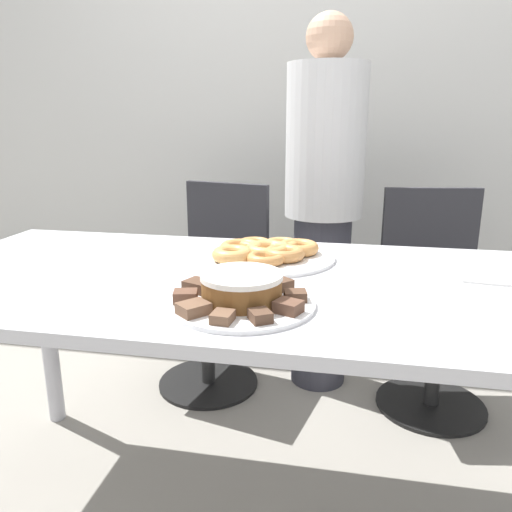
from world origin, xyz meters
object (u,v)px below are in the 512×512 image
Objects in this scene: person_standing at (324,202)px; frosted_cake at (241,287)px; office_chair_left at (213,293)px; plate_donuts at (267,257)px; plate_cake at (241,303)px; napkin at (489,278)px; office_chair_right at (435,307)px.

person_standing is 8.57× the size of frosted_cake.
office_chair_left is 2.22× the size of plate_donuts.
person_standing reaches higher than frosted_cake.
plate_cake is at bearing -96.09° from person_standing.
person_standing is 0.62m from office_chair_left.
frosted_cake is at bearing -96.09° from person_standing.
napkin is at bearing 27.32° from frosted_cake.
office_chair_right is at bearing 90.27° from napkin.
office_chair_left is 1.00× the size of office_chair_right.
napkin is (0.58, 0.30, -0.00)m from plate_cake.
office_chair_left reaches higher than frosted_cake.
person_standing reaches higher than office_chair_left.
frosted_cake is at bearing -89.00° from plate_donuts.
person_standing is at bearing 160.48° from office_chair_right.
office_chair_right is at bearing -9.89° from person_standing.
person_standing is at bearing 79.91° from plate_donuts.
person_standing reaches higher than napkin.
plate_donuts is 0.60m from napkin.
plate_cake reaches higher than napkin.
person_standing is at bearing 83.91° from frosted_cake.
office_chair_left is 4.88× the size of frosted_cake.
office_chair_right is 2.22× the size of plate_donuts.
frosted_cake is (0.35, -0.98, 0.38)m from office_chair_left.
office_chair_left reaches higher than plate_cake.
frosted_cake is (0.01, -0.39, 0.04)m from plate_donuts.
napkin is (0.00, -0.68, 0.34)m from office_chair_right.
plate_cake is 0.66m from napkin.
plate_cake is 2.27× the size of napkin.
office_chair_right is 2.70× the size of plate_cake.
office_chair_left is 1.10m from plate_cake.
plate_cake is at bearing -57.33° from office_chair_left.
office_chair_right reaches higher than napkin.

